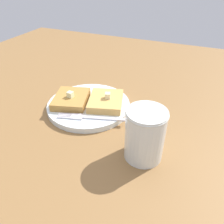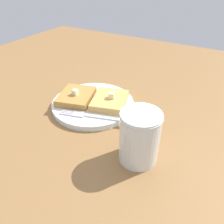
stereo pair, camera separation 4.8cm
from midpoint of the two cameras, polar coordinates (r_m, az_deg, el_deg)
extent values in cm
cube|color=olive|center=(63.73, -10.48, 2.90)|extent=(120.47, 120.47, 2.41)
cylinder|color=white|center=(57.64, -8.46, 1.66)|extent=(21.36, 21.36, 1.42)
torus|color=#2A4F73|center=(57.47, -8.49, 1.92)|extent=(21.36, 21.36, 0.80)
cube|color=tan|center=(55.86, -4.09, 2.81)|extent=(10.78, 11.88, 1.86)
cube|color=#B1803C|center=(58.02, -12.95, 3.26)|extent=(10.78, 11.88, 1.86)
cube|color=beige|center=(54.91, -3.64, 4.23)|extent=(1.72, 1.80, 1.44)
cube|color=beige|center=(56.77, -13.25, 4.40)|extent=(1.56, 1.43, 1.44)
cube|color=silver|center=(50.95, -4.85, -1.77)|extent=(9.85, 3.69, 0.36)
cube|color=silver|center=(52.45, -11.73, -1.27)|extent=(3.31, 2.90, 0.36)
cube|color=silver|center=(52.79, -15.09, -1.56)|extent=(3.16, 1.21, 0.36)
cube|color=silver|center=(53.20, -14.90, -1.21)|extent=(3.16, 1.21, 0.36)
cube|color=silver|center=(53.61, -14.71, -0.87)|extent=(3.16, 1.21, 0.36)
cube|color=silver|center=(54.03, -14.52, -0.53)|extent=(3.16, 1.21, 0.36)
cylinder|color=#4B200A|center=(41.80, 5.12, -7.73)|extent=(6.84, 6.84, 7.36)
cylinder|color=silver|center=(40.75, 5.24, -6.09)|extent=(7.43, 7.43, 10.53)
torus|color=silver|center=(37.79, 5.62, -0.55)|extent=(7.64, 7.64, 0.50)
camera|label=1|loc=(0.02, -92.86, -1.98)|focal=35.00mm
camera|label=2|loc=(0.02, 87.14, 1.98)|focal=35.00mm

